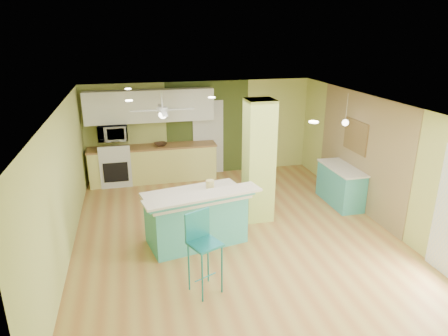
% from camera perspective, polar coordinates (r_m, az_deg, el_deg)
% --- Properties ---
extents(floor, '(6.00, 7.00, 0.01)m').
position_cam_1_polar(floor, '(7.94, 1.33, -9.11)').
color(floor, '#A46B39').
rests_on(floor, ground).
extents(ceiling, '(6.00, 7.00, 0.01)m').
position_cam_1_polar(ceiling, '(7.10, 1.49, 9.01)').
color(ceiling, white).
rests_on(ceiling, wall_back).
extents(wall_back, '(6.00, 0.01, 2.50)m').
position_cam_1_polar(wall_back, '(10.72, -3.39, 5.63)').
color(wall_back, '#BCC469').
rests_on(wall_back, floor).
extents(wall_front, '(6.00, 0.01, 2.50)m').
position_cam_1_polar(wall_front, '(4.49, 13.32, -15.47)').
color(wall_front, '#BCC469').
rests_on(wall_front, floor).
extents(wall_left, '(0.01, 7.00, 2.50)m').
position_cam_1_polar(wall_left, '(7.31, -22.04, -2.37)').
color(wall_left, '#BCC469').
rests_on(wall_left, floor).
extents(wall_right, '(0.01, 7.00, 2.50)m').
position_cam_1_polar(wall_right, '(8.66, 21.01, 1.04)').
color(wall_right, '#BCC469').
rests_on(wall_right, floor).
extents(wood_panel, '(0.02, 3.40, 2.50)m').
position_cam_1_polar(wood_panel, '(9.13, 18.86, 2.19)').
color(wood_panel, olive).
rests_on(wood_panel, floor).
extents(olive_accent, '(2.20, 0.02, 2.50)m').
position_cam_1_polar(olive_accent, '(10.74, -2.32, 5.68)').
color(olive_accent, '#3F4D1E').
rests_on(olive_accent, floor).
extents(interior_door, '(0.82, 0.05, 2.00)m').
position_cam_1_polar(interior_door, '(10.77, -2.27, 4.35)').
color(interior_door, silver).
rests_on(interior_door, floor).
extents(column, '(0.55, 0.55, 2.50)m').
position_cam_1_polar(column, '(8.06, 4.97, 0.98)').
color(column, '#ABBD57').
rests_on(column, floor).
extents(kitchen_run, '(3.25, 0.63, 0.94)m').
position_cam_1_polar(kitchen_run, '(10.50, -10.01, 0.65)').
color(kitchen_run, '#DBD672').
rests_on(kitchen_run, floor).
extents(stove, '(0.76, 0.66, 1.08)m').
position_cam_1_polar(stove, '(10.49, -15.18, 0.18)').
color(stove, silver).
rests_on(stove, floor).
extents(upper_cabinets, '(3.20, 0.34, 0.80)m').
position_cam_1_polar(upper_cabinets, '(10.25, -10.54, 8.72)').
color(upper_cabinets, white).
rests_on(upper_cabinets, wall_back).
extents(microwave, '(0.70, 0.48, 0.39)m').
position_cam_1_polar(microwave, '(10.25, -15.61, 4.90)').
color(microwave, silver).
rests_on(microwave, wall_back).
extents(ceiling_fan, '(1.41, 1.41, 0.61)m').
position_cam_1_polar(ceiling_fan, '(8.94, -8.78, 8.14)').
color(ceiling_fan, silver).
rests_on(ceiling_fan, ceiling).
extents(pendant_lamp, '(0.14, 0.14, 0.69)m').
position_cam_1_polar(pendant_lamp, '(8.93, 16.94, 6.24)').
color(pendant_lamp, silver).
rests_on(pendant_lamp, ceiling).
extents(wall_decor, '(0.03, 0.90, 0.70)m').
position_cam_1_polar(wall_decor, '(9.20, 18.30, 4.33)').
color(wall_decor, brown).
rests_on(wall_decor, wood_panel).
extents(peninsula, '(2.12, 1.46, 1.11)m').
position_cam_1_polar(peninsula, '(7.38, -3.99, -6.99)').
color(peninsula, teal).
rests_on(peninsula, floor).
extents(bar_stool, '(0.55, 0.55, 1.27)m').
position_cam_1_polar(bar_stool, '(5.95, -3.22, -10.15)').
color(bar_stool, '#1C757E').
rests_on(bar_stool, floor).
extents(side_counter, '(0.57, 1.35, 0.87)m').
position_cam_1_polar(side_counter, '(9.38, 16.30, -2.37)').
color(side_counter, teal).
rests_on(side_counter, floor).
extents(fruit_bowl, '(0.38, 0.38, 0.08)m').
position_cam_1_polar(fruit_bowl, '(10.33, -9.06, 3.36)').
color(fruit_bowl, '#3C2618').
rests_on(fruit_bowl, kitchen_run).
extents(canister, '(0.16, 0.16, 0.16)m').
position_cam_1_polar(canister, '(7.41, -2.01, -2.36)').
color(canister, gold).
rests_on(canister, peninsula).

